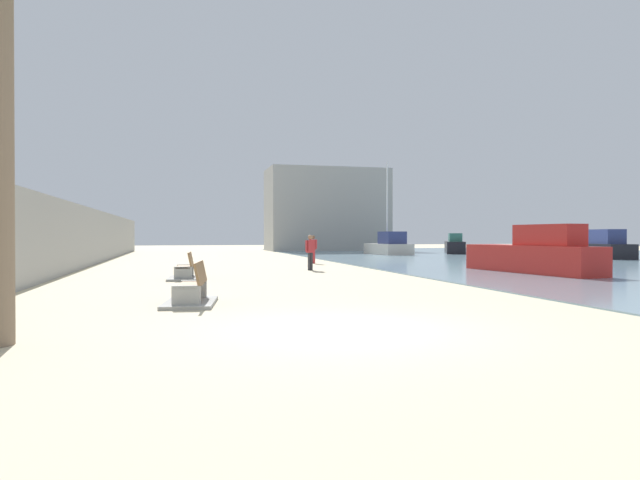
{
  "coord_description": "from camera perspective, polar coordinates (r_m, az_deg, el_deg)",
  "views": [
    {
      "loc": [
        -2.7,
        -8.96,
        1.59
      ],
      "look_at": [
        3.47,
        15.51,
        1.36
      ],
      "focal_mm": 31.32,
      "sensor_mm": 36.0,
      "label": 1
    }
  ],
  "objects": [
    {
      "name": "ground_plane",
      "position": [
        27.14,
        -8.42,
        -2.85
      ],
      "size": [
        120.0,
        120.0,
        0.0
      ],
      "primitive_type": "plane",
      "color": "beige"
    },
    {
      "name": "bench_near",
      "position": [
        13.17,
        -12.99,
        -5.41
      ],
      "size": [
        1.38,
        2.23,
        0.98
      ],
      "color": "#9E9E99",
      "rests_on": "ground"
    },
    {
      "name": "boat_far_right",
      "position": [
        48.87,
        13.59,
        -0.55
      ],
      "size": [
        3.9,
        6.17,
        1.69
      ],
      "color": "black",
      "rests_on": "water_bay"
    },
    {
      "name": "harbor_building",
      "position": [
        56.91,
        0.68,
        3.08
      ],
      "size": [
        12.0,
        6.0,
        8.25
      ],
      "primitive_type": "cube",
      "color": "#9E9E99",
      "rests_on": "ground"
    },
    {
      "name": "boat_nearest",
      "position": [
        44.73,
        7.09,
        -0.58
      ],
      "size": [
        2.83,
        4.44,
        7.43
      ],
      "color": "beige",
      "rests_on": "water_bay"
    },
    {
      "name": "boat_mid_bay",
      "position": [
        24.46,
        20.98,
        -1.4
      ],
      "size": [
        2.23,
        6.88,
        1.97
      ],
      "color": "red",
      "rests_on": "water_bay"
    },
    {
      "name": "bench_far",
      "position": [
        20.6,
        -13.63,
        -3.27
      ],
      "size": [
        1.23,
        2.17,
        0.98
      ],
      "color": "#9E9E99",
      "rests_on": "ground"
    },
    {
      "name": "person_standing",
      "position": [
        25.06,
        -1.0,
        -1.01
      ],
      "size": [
        0.49,
        0.29,
        1.6
      ],
      "color": "#333338",
      "rests_on": "ground"
    },
    {
      "name": "person_walking",
      "position": [
        31.0,
        -0.7,
        -0.74
      ],
      "size": [
        0.35,
        0.44,
        1.58
      ],
      "color": "#B22D33",
      "rests_on": "ground"
    },
    {
      "name": "seawall",
      "position": [
        27.38,
        -24.25,
        0.27
      ],
      "size": [
        0.8,
        64.0,
        2.98
      ],
      "primitive_type": "cube",
      "color": "#9E9E99",
      "rests_on": "ground"
    },
    {
      "name": "boat_outer",
      "position": [
        42.16,
        26.63,
        -0.68
      ],
      "size": [
        3.2,
        6.85,
        1.92
      ],
      "color": "black",
      "rests_on": "water_bay"
    }
  ]
}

